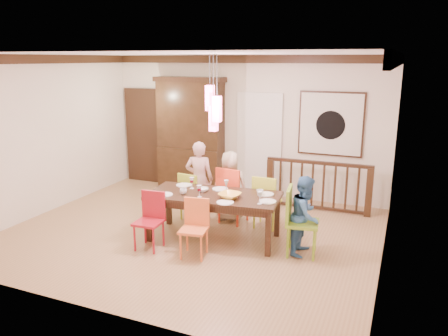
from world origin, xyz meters
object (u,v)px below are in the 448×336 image
at_px(person_far_left, 199,179).
at_px(person_far_mid, 230,186).
at_px(dining_table, 214,199).
at_px(chair_far_left, 193,192).
at_px(balustrade, 318,185).
at_px(china_hutch, 191,134).
at_px(person_end_right, 306,215).
at_px(chair_end_right, 303,217).

xyz_separation_m(person_far_left, person_far_mid, (0.58, 0.04, -0.07)).
xyz_separation_m(dining_table, chair_far_left, (-0.73, 0.70, -0.17)).
height_order(dining_table, person_far_mid, person_far_mid).
bearing_deg(balustrade, dining_table, -122.78).
bearing_deg(dining_table, person_far_left, 121.97).
bearing_deg(balustrade, china_hutch, 172.23).
bearing_deg(balustrade, person_end_right, -85.10).
relative_size(balustrade, person_far_mid, 1.58).
height_order(china_hutch, person_far_mid, china_hutch).
bearing_deg(person_far_left, balustrade, -160.89).
bearing_deg(chair_far_left, person_end_right, 169.14).
xyz_separation_m(chair_end_right, person_far_left, (-2.11, 0.89, 0.12)).
height_order(chair_far_left, balustrade, balustrade).
xyz_separation_m(dining_table, person_far_mid, (-0.09, 0.89, -0.03)).
relative_size(chair_far_left, chair_end_right, 0.85).
xyz_separation_m(china_hutch, balustrade, (2.87, -0.35, -0.73)).
distance_m(dining_table, person_far_mid, 0.90).
xyz_separation_m(chair_far_left, person_far_left, (0.05, 0.15, 0.20)).
xyz_separation_m(chair_far_left, china_hutch, (-0.89, 1.67, 0.73)).
bearing_deg(person_far_left, chair_end_right, 145.01).
height_order(china_hutch, balustrade, china_hutch).
relative_size(chair_far_left, china_hutch, 0.35).
height_order(chair_end_right, person_far_mid, person_far_mid).
bearing_deg(person_far_left, china_hutch, -70.34).
bearing_deg(chair_end_right, chair_far_left, 63.06).
height_order(dining_table, person_far_left, person_far_left).
distance_m(person_far_left, person_far_mid, 0.59).
height_order(chair_end_right, china_hutch, china_hutch).
distance_m(dining_table, person_end_right, 1.46).
relative_size(dining_table, balustrade, 1.08).
distance_m(balustrade, person_end_right, 2.00).
distance_m(china_hutch, person_far_mid, 2.21).
distance_m(chair_end_right, person_end_right, 0.08).
bearing_deg(person_end_right, dining_table, 95.78).
relative_size(person_far_left, person_far_mid, 1.11).
distance_m(chair_far_left, person_end_right, 2.29).
relative_size(balustrade, person_far_left, 1.42).
xyz_separation_m(balustrade, person_end_right, (0.20, -1.99, 0.09)).
xyz_separation_m(chair_far_left, person_far_mid, (0.64, 0.20, 0.13)).
bearing_deg(chair_end_right, person_end_right, -26.85).
distance_m(balustrade, person_far_mid, 1.76).
bearing_deg(balustrade, person_far_mid, -140.90).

